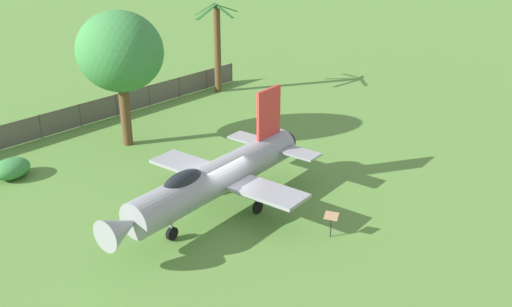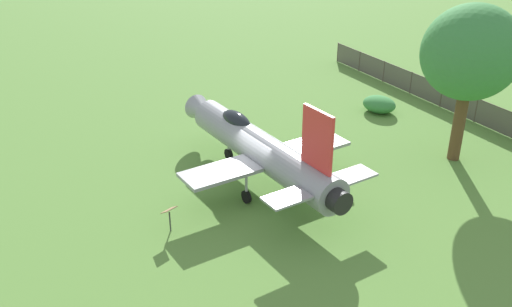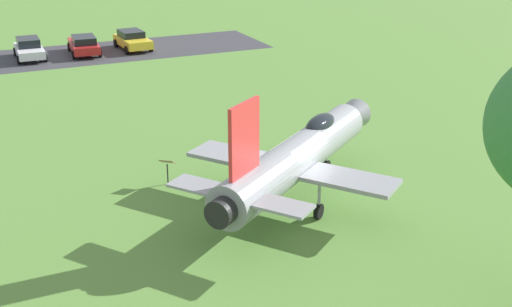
{
  "view_description": "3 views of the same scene",
  "coord_description": "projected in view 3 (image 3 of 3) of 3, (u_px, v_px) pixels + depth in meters",
  "views": [
    {
      "loc": [
        21.68,
        11.66,
        13.5
      ],
      "look_at": [
        -1.09,
        1.42,
        2.81
      ],
      "focal_mm": 41.67,
      "sensor_mm": 36.0,
      "label": 1
    },
    {
      "loc": [
        -15.91,
        16.82,
        13.01
      ],
      "look_at": [
        -0.03,
        0.42,
        1.78
      ],
      "focal_mm": 39.22,
      "sensor_mm": 36.0,
      "label": 2
    },
    {
      "loc": [
        -23.1,
        -5.18,
        11.23
      ],
      "look_at": [
        -0.9,
        1.34,
        2.17
      ],
      "focal_mm": 45.94,
      "sensor_mm": 36.0,
      "label": 3
    }
  ],
  "objects": [
    {
      "name": "ground_plane",
      "position": [
        295.0,
        200.0,
        26.09
      ],
      "size": [
        200.0,
        200.0,
        0.0
      ],
      "primitive_type": "plane",
      "color": "#568438"
    },
    {
      "name": "parking_strip",
      "position": [
        28.0,
        59.0,
        48.79
      ],
      "size": [
        30.27,
        33.19,
        0.0
      ],
      "primitive_type": "cube",
      "rotation": [
        0.0,
        0.0,
        2.28
      ],
      "color": "#38383D",
      "rests_on": "ground_plane"
    },
    {
      "name": "display_jet",
      "position": [
        300.0,
        154.0,
        25.71
      ],
      "size": [
        12.22,
        8.58,
        5.08
      ],
      "rotation": [
        0.0,
        0.0,
        6.06
      ],
      "color": "gray",
      "rests_on": "ground_plane"
    },
    {
      "name": "info_plaque",
      "position": [
        167.0,
        165.0,
        27.2
      ],
      "size": [
        0.43,
        0.62,
        1.14
      ],
      "color": "#333333",
      "rests_on": "ground_plane"
    },
    {
      "name": "parked_car_yellow",
      "position": [
        132.0,
        40.0,
        51.68
      ],
      "size": [
        4.47,
        4.43,
        1.45
      ],
      "rotation": [
        0.0,
        0.0,
        3.91
      ],
      "color": "gold",
      "rests_on": "ground_plane"
    },
    {
      "name": "parked_car_red",
      "position": [
        84.0,
        45.0,
        50.05
      ],
      "size": [
        4.87,
        4.35,
        1.43
      ],
      "rotation": [
        0.0,
        0.0,
        0.65
      ],
      "color": "red",
      "rests_on": "ground_plane"
    },
    {
      "name": "parked_car_white",
      "position": [
        29.0,
        48.0,
        48.66
      ],
      "size": [
        4.55,
        4.24,
        1.5
      ],
      "rotation": [
        0.0,
        0.0,
        3.84
      ],
      "color": "silver",
      "rests_on": "ground_plane"
    }
  ]
}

